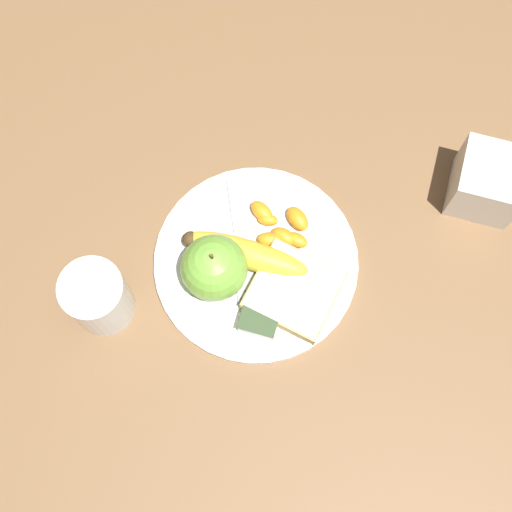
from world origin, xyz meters
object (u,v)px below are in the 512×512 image
at_px(juice_glass, 98,298).
at_px(jam_packet, 259,320).
at_px(banana, 246,253).
at_px(fork, 242,255).
at_px(condiment_caddy, 487,182).
at_px(bread_slice, 294,291).
at_px(apple, 214,268).
at_px(plate, 256,262).

distance_m(juice_glass, jam_packet, 0.19).
height_order(banana, fork, banana).
relative_size(jam_packet, condiment_caddy, 0.57).
bearing_deg(bread_slice, fork, -21.57).
bearing_deg(apple, bread_slice, -176.18).
height_order(plate, apple, apple).
xyz_separation_m(plate, bread_slice, (-0.05, 0.03, 0.02)).
height_order(juice_glass, banana, juice_glass).
xyz_separation_m(plate, jam_packet, (-0.02, 0.07, 0.01)).
relative_size(juice_glass, apple, 1.00).
bearing_deg(plate, apple, 38.86).
bearing_deg(apple, juice_glass, 29.58).
xyz_separation_m(apple, condiment_caddy, (-0.29, -0.20, -0.01)).
distance_m(fork, condiment_caddy, 0.31).
bearing_deg(juice_glass, condiment_caddy, -146.77).
bearing_deg(condiment_caddy, bread_slice, 45.05).
distance_m(juice_glass, fork, 0.18).
relative_size(plate, jam_packet, 5.58).
height_order(plate, fork, fork).
xyz_separation_m(juice_glass, jam_packet, (-0.18, -0.03, -0.02)).
bearing_deg(fork, condiment_caddy, 97.78).
xyz_separation_m(juice_glass, apple, (-0.12, -0.07, 0.01)).
bearing_deg(bread_slice, condiment_caddy, -134.95).
bearing_deg(banana, juice_glass, 34.52).
distance_m(bread_slice, condiment_caddy, 0.27).
distance_m(jam_packet, condiment_caddy, 0.32).
height_order(juice_glass, apple, apple).
relative_size(banana, jam_packet, 3.58).
bearing_deg(jam_packet, plate, -71.41).
height_order(juice_glass, bread_slice, juice_glass).
distance_m(apple, banana, 0.05).
height_order(plate, juice_glass, juice_glass).
distance_m(plate, jam_packet, 0.08).
bearing_deg(fork, banana, 53.23).
bearing_deg(banana, bread_slice, 157.79).
xyz_separation_m(banana, jam_packet, (-0.04, 0.07, -0.01)).
xyz_separation_m(jam_packet, condiment_caddy, (-0.22, -0.24, 0.02)).
bearing_deg(banana, apple, 50.18).
xyz_separation_m(bread_slice, condiment_caddy, (-0.19, -0.19, 0.01)).
height_order(plate, bread_slice, bread_slice).
height_order(fork, jam_packet, jam_packet).
bearing_deg(plate, juice_glass, 32.14).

